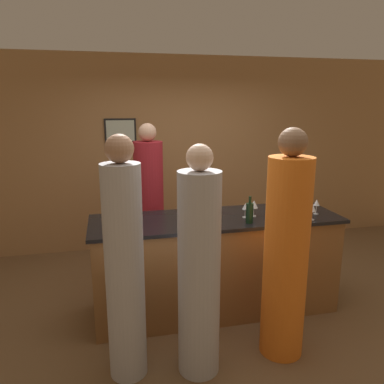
{
  "coord_description": "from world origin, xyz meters",
  "views": [
    {
      "loc": [
        -1.04,
        -3.44,
        2.12
      ],
      "look_at": [
        -0.23,
        0.1,
        1.26
      ],
      "focal_mm": 35.0,
      "sensor_mm": 36.0,
      "label": 1
    }
  ],
  "objects_px": {
    "bartender": "(149,209)",
    "guest_1": "(286,254)",
    "guest_0": "(125,268)",
    "guest_2": "(199,271)",
    "wine_bottle_0": "(250,213)",
    "ice_bucket": "(192,202)"
  },
  "relations": [
    {
      "from": "guest_1",
      "to": "wine_bottle_0",
      "type": "distance_m",
      "value": 0.6
    },
    {
      "from": "ice_bucket",
      "to": "guest_2",
      "type": "bearing_deg",
      "value": -100.08
    },
    {
      "from": "guest_0",
      "to": "guest_1",
      "type": "height_order",
      "value": "guest_1"
    },
    {
      "from": "ice_bucket",
      "to": "guest_1",
      "type": "bearing_deg",
      "value": -62.18
    },
    {
      "from": "guest_0",
      "to": "wine_bottle_0",
      "type": "height_order",
      "value": "guest_0"
    },
    {
      "from": "guest_0",
      "to": "guest_2",
      "type": "xyz_separation_m",
      "value": [
        0.56,
        -0.09,
        -0.05
      ]
    },
    {
      "from": "guest_2",
      "to": "wine_bottle_0",
      "type": "xyz_separation_m",
      "value": [
        0.65,
        0.62,
        0.25
      ]
    },
    {
      "from": "bartender",
      "to": "ice_bucket",
      "type": "bearing_deg",
      "value": 121.14
    },
    {
      "from": "guest_0",
      "to": "guest_2",
      "type": "bearing_deg",
      "value": -8.77
    },
    {
      "from": "bartender",
      "to": "guest_2",
      "type": "relative_size",
      "value": 1.03
    },
    {
      "from": "guest_0",
      "to": "ice_bucket",
      "type": "relative_size",
      "value": 8.99
    },
    {
      "from": "guest_2",
      "to": "ice_bucket",
      "type": "bearing_deg",
      "value": 79.92
    },
    {
      "from": "guest_0",
      "to": "guest_2",
      "type": "distance_m",
      "value": 0.57
    },
    {
      "from": "guest_0",
      "to": "wine_bottle_0",
      "type": "bearing_deg",
      "value": 23.76
    },
    {
      "from": "bartender",
      "to": "guest_0",
      "type": "bearing_deg",
      "value": 77.18
    },
    {
      "from": "wine_bottle_0",
      "to": "guest_1",
      "type": "bearing_deg",
      "value": -78.69
    },
    {
      "from": "guest_1",
      "to": "guest_0",
      "type": "bearing_deg",
      "value": 179.04
    },
    {
      "from": "bartender",
      "to": "wine_bottle_0",
      "type": "height_order",
      "value": "bartender"
    },
    {
      "from": "guest_2",
      "to": "ice_bucket",
      "type": "xyz_separation_m",
      "value": [
        0.2,
        1.12,
        0.26
      ]
    },
    {
      "from": "bartender",
      "to": "guest_0",
      "type": "height_order",
      "value": "guest_0"
    },
    {
      "from": "guest_2",
      "to": "guest_0",
      "type": "bearing_deg",
      "value": 171.23
    },
    {
      "from": "bartender",
      "to": "guest_1",
      "type": "bearing_deg",
      "value": 119.08
    }
  ]
}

